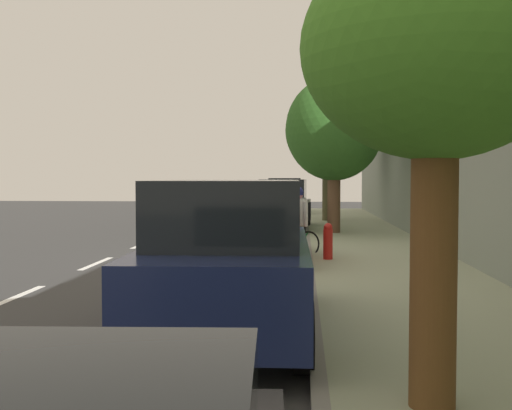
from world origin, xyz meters
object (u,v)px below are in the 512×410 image
object	(u,v)px
street_tree_corner	(327,131)
street_tree_mid_block	(436,55)
parked_sedan_red_mid	(262,231)
bicycle_at_curb	(290,245)
parked_pickup_silver_far	(281,207)
street_tree_far_end	(334,130)
fire_hydrant	(328,241)
cyclist_with_backpack	(299,216)
parked_suv_dark_blue_second	(232,257)
parked_suv_white_farthest	(284,196)

from	to	relation	value
street_tree_corner	street_tree_mid_block	bearing A→B (deg)	-90.00
parked_sedan_red_mid	bicycle_at_curb	xyz separation A→B (m)	(0.65, 0.76, -0.39)
parked_sedan_red_mid	parked_pickup_silver_far	bearing A→B (deg)	89.08
parked_pickup_silver_far	street_tree_far_end	world-z (taller)	street_tree_far_end
bicycle_at_curb	fire_hydrant	world-z (taller)	fire_hydrant
cyclist_with_backpack	street_tree_far_end	size ratio (longest dim) A/B	0.34
street_tree_far_end	parked_sedan_red_mid	bearing A→B (deg)	-106.11
parked_sedan_red_mid	street_tree_mid_block	size ratio (longest dim) A/B	1.15
parked_pickup_silver_far	fire_hydrant	world-z (taller)	parked_pickup_silver_far
parked_suv_dark_blue_second	parked_suv_white_farthest	xyz separation A→B (m)	(-0.09, 26.39, 0.00)
bicycle_at_curb	fire_hydrant	xyz separation A→B (m)	(0.89, -0.91, 0.19)
parked_sedan_red_mid	street_tree_mid_block	distance (m)	10.02
parked_sedan_red_mid	street_tree_mid_block	bearing A→B (deg)	-78.02
parked_sedan_red_mid	parked_pickup_silver_far	world-z (taller)	parked_pickup_silver_far
parked_pickup_silver_far	parked_sedan_red_mid	bearing A→B (deg)	-90.92
parked_suv_white_farthest	street_tree_corner	size ratio (longest dim) A/B	0.80
street_tree_far_end	fire_hydrant	bearing A→B (deg)	-93.86
bicycle_at_curb	street_tree_mid_block	bearing A→B (deg)	-82.38
street_tree_far_end	parked_suv_dark_blue_second	bearing A→B (deg)	-98.03
parked_suv_dark_blue_second	bicycle_at_curb	xyz separation A→B (m)	(0.58, 7.67, -0.66)
parked_sedan_red_mid	street_tree_corner	world-z (taller)	street_tree_corner
fire_hydrant	parked_pickup_silver_far	bearing A→B (deg)	98.80
parked_suv_white_farthest	street_tree_corner	xyz separation A→B (m)	(2.06, -6.32, 3.04)
parked_suv_white_farthest	cyclist_with_backpack	xyz separation A→B (m)	(0.89, -19.16, 0.09)
parked_suv_white_farthest	street_tree_corner	bearing A→B (deg)	-71.97
parked_suv_dark_blue_second	street_tree_far_end	world-z (taller)	street_tree_far_end
parked_suv_white_farthest	bicycle_at_curb	xyz separation A→B (m)	(0.68, -18.73, -0.66)
parked_sedan_red_mid	street_tree_far_end	bearing A→B (deg)	73.89
parked_suv_dark_blue_second	street_tree_mid_block	world-z (taller)	street_tree_mid_block
parked_suv_white_farthest	cyclist_with_backpack	bearing A→B (deg)	-87.33
parked_sedan_red_mid	parked_suv_white_farthest	world-z (taller)	parked_suv_white_farthest
cyclist_with_backpack	bicycle_at_curb	bearing A→B (deg)	116.41
bicycle_at_curb	street_tree_mid_block	distance (m)	10.73
bicycle_at_curb	street_tree_corner	xyz separation A→B (m)	(1.38, 12.40, 3.70)
parked_pickup_silver_far	fire_hydrant	xyz separation A→B (m)	(1.40, -9.04, -0.35)
parked_suv_white_farthest	street_tree_corner	distance (m)	7.31
bicycle_at_curb	street_tree_corner	distance (m)	13.02
street_tree_far_end	parked_suv_white_farthest	bearing A→B (deg)	99.37
parked_sedan_red_mid	cyclist_with_backpack	distance (m)	0.99
parked_pickup_silver_far	cyclist_with_backpack	size ratio (longest dim) A/B	3.00
parked_pickup_silver_far	fire_hydrant	size ratio (longest dim) A/B	6.45
bicycle_at_curb	street_tree_mid_block	size ratio (longest dim) A/B	0.39
bicycle_at_curb	street_tree_far_end	size ratio (longest dim) A/B	0.28
street_tree_mid_block	cyclist_with_backpack	bearing A→B (deg)	96.72
fire_hydrant	parked_suv_white_farthest	bearing A→B (deg)	94.58
street_tree_mid_block	parked_pickup_silver_far	bearing A→B (deg)	95.83
cyclist_with_backpack	fire_hydrant	bearing A→B (deg)	-35.13
street_tree_far_end	fire_hydrant	xyz separation A→B (m)	(-0.48, -7.17, -3.11)
cyclist_with_backpack	fire_hydrant	xyz separation A→B (m)	(0.68, -0.48, -0.56)
bicycle_at_curb	street_tree_mid_block	xyz separation A→B (m)	(1.38, -10.30, 2.65)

